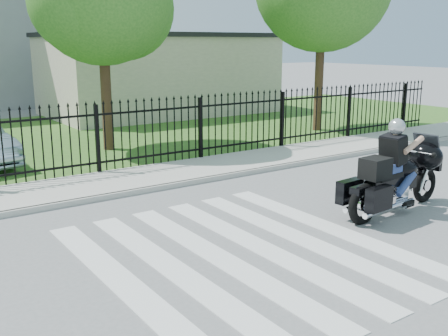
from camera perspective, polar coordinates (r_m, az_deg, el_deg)
ground at (r=8.46m, az=1.95°, el=-9.23°), size 120.00×120.00×0.00m
crosswalk at (r=8.46m, az=1.95°, el=-9.20°), size 5.00×5.50×0.01m
sidewalk at (r=12.60m, az=-11.72°, el=-1.54°), size 40.00×2.00×0.12m
curb at (r=11.71m, az=-9.79°, el=-2.60°), size 40.00×0.12×0.12m
grass_strip at (r=19.12m, az=-20.02°, el=2.87°), size 40.00×12.00×0.02m
iron_fence at (r=13.32m, az=-13.59°, el=2.89°), size 26.00×0.04×1.80m
building_low at (r=25.17m, az=-7.08°, el=9.95°), size 10.00×6.00×3.50m
building_low_roof at (r=25.13m, az=-7.20°, el=14.16°), size 10.20×6.20×0.20m
motorcycle_rider at (r=10.70m, az=18.10°, el=-0.62°), size 2.89×1.03×1.91m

